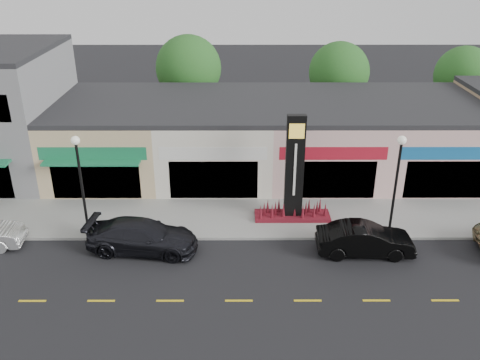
{
  "coord_description": "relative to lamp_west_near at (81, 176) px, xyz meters",
  "views": [
    {
      "loc": [
        0.01,
        -20.84,
        14.05
      ],
      "look_at": [
        0.06,
        4.0,
        2.56
      ],
      "focal_mm": 38.0,
      "sensor_mm": 36.0,
      "label": 1
    }
  ],
  "objects": [
    {
      "name": "lamp_east_near",
      "position": [
        16.0,
        0.0,
        0.0
      ],
      "size": [
        0.44,
        0.44,
        5.47
      ],
      "color": "black",
      "rests_on": "sidewalk"
    },
    {
      "name": "shop_pink_w",
      "position": [
        13.5,
        8.97,
        -1.08
      ],
      "size": [
        7.0,
        10.01,
        4.8
      ],
      "color": "#D8A8A4",
      "rests_on": "ground"
    },
    {
      "name": "curb",
      "position": [
        8.0,
        -0.4,
        -3.4
      ],
      "size": [
        52.0,
        0.2,
        0.15
      ],
      "primitive_type": "cube",
      "color": "gray",
      "rests_on": "ground"
    },
    {
      "name": "shop_pink_e",
      "position": [
        20.5,
        8.97,
        -1.08
      ],
      "size": [
        7.0,
        10.01,
        4.8
      ],
      "color": "#D8A8A4",
      "rests_on": "ground"
    },
    {
      "name": "ground",
      "position": [
        8.0,
        -2.5,
        -3.48
      ],
      "size": [
        120.0,
        120.0,
        0.0
      ],
      "primitive_type": "plane",
      "color": "black",
      "rests_on": "ground"
    },
    {
      "name": "tree_rear_mid",
      "position": [
        16.0,
        17.0,
        1.41
      ],
      "size": [
        4.8,
        4.8,
        7.29
      ],
      "color": "#382619",
      "rests_on": "ground"
    },
    {
      "name": "tree_rear_west",
      "position": [
        4.0,
        17.0,
        1.74
      ],
      "size": [
        5.2,
        5.2,
        7.83
      ],
      "color": "#382619",
      "rests_on": "ground"
    },
    {
      "name": "sidewalk",
      "position": [
        8.0,
        1.85,
        -3.4
      ],
      "size": [
        52.0,
        4.3,
        0.15
      ],
      "primitive_type": "cube",
      "color": "gray",
      "rests_on": "ground"
    },
    {
      "name": "shop_beige",
      "position": [
        -0.5,
        8.96,
        -1.08
      ],
      "size": [
        7.0,
        10.85,
        4.8
      ],
      "color": "tan",
      "rests_on": "ground"
    },
    {
      "name": "car_dark_sedan",
      "position": [
        3.15,
        -1.42,
        -2.67
      ],
      "size": [
        2.86,
        5.77,
        1.61
      ],
      "primitive_type": "imported",
      "rotation": [
        0.0,
        0.0,
        1.46
      ],
      "color": "black",
      "rests_on": "ground"
    },
    {
      "name": "shop_cream",
      "position": [
        6.5,
        8.97,
        -1.08
      ],
      "size": [
        7.0,
        10.01,
        4.8
      ],
      "color": "beige",
      "rests_on": "ground"
    },
    {
      "name": "car_black_conv",
      "position": [
        14.27,
        -1.74,
        -2.69
      ],
      "size": [
        1.77,
        4.81,
        1.57
      ],
      "primitive_type": "imported",
      "rotation": [
        0.0,
        0.0,
        1.55
      ],
      "color": "black",
      "rests_on": "ground"
    },
    {
      "name": "tree_rear_east",
      "position": [
        26.0,
        17.0,
        1.15
      ],
      "size": [
        4.6,
        4.6,
        6.94
      ],
      "color": "#382619",
      "rests_on": "ground"
    },
    {
      "name": "lamp_west_near",
      "position": [
        0.0,
        0.0,
        0.0
      ],
      "size": [
        0.44,
        0.44,
        5.47
      ],
      "color": "black",
      "rests_on": "sidewalk"
    },
    {
      "name": "pylon_sign",
      "position": [
        11.0,
        1.7,
        -1.2
      ],
      "size": [
        4.2,
        1.3,
        6.0
      ],
      "color": "#5C0F20",
      "rests_on": "sidewalk"
    }
  ]
}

